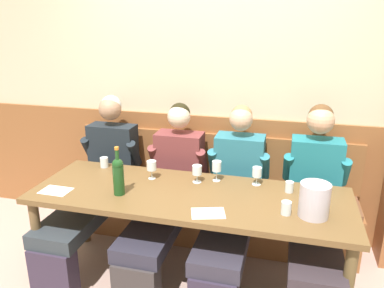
% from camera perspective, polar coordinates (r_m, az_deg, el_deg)
% --- Properties ---
extents(room_wall_back, '(6.80, 0.08, 2.80)m').
position_cam_1_polar(room_wall_back, '(3.37, 3.73, 9.48)').
color(room_wall_back, beige).
rests_on(room_wall_back, ground).
extents(wood_wainscot_panel, '(6.80, 0.03, 1.09)m').
position_cam_1_polar(wood_wainscot_panel, '(3.55, 3.28, -4.44)').
color(wood_wainscot_panel, brown).
rests_on(wood_wainscot_panel, ground).
extents(wall_bench, '(2.54, 0.42, 0.94)m').
position_cam_1_polar(wall_bench, '(3.47, 2.49, -9.75)').
color(wall_bench, brown).
rests_on(wall_bench, ground).
extents(dining_table, '(2.24, 0.78, 0.74)m').
position_cam_1_polar(dining_table, '(2.73, -0.42, -8.92)').
color(dining_table, brown).
rests_on(dining_table, ground).
extents(person_left_seat, '(0.53, 1.21, 1.28)m').
position_cam_1_polar(person_left_seat, '(3.32, -14.14, -5.37)').
color(person_left_seat, '#322739').
rests_on(person_left_seat, ground).
extents(person_center_right_seat, '(0.51, 1.21, 1.24)m').
position_cam_1_polar(person_center_right_seat, '(3.09, -3.63, -6.81)').
color(person_center_right_seat, '#352F2F').
rests_on(person_center_right_seat, ground).
extents(person_center_left_seat, '(0.51, 1.22, 1.25)m').
position_cam_1_polar(person_center_left_seat, '(2.98, 6.13, -7.70)').
color(person_center_left_seat, '#2E2638').
rests_on(person_center_left_seat, ground).
extents(person_right_seat, '(0.50, 1.21, 1.29)m').
position_cam_1_polar(person_right_seat, '(2.97, 18.03, -8.17)').
color(person_right_seat, '#2C313B').
rests_on(person_right_seat, ground).
extents(ice_bucket, '(0.19, 0.19, 0.22)m').
position_cam_1_polar(ice_bucket, '(2.47, 17.90, -8.02)').
color(ice_bucket, '#BDB4C1').
rests_on(ice_bucket, dining_table).
extents(wine_bottle_green_tall, '(0.08, 0.08, 0.35)m').
position_cam_1_polar(wine_bottle_green_tall, '(2.67, -11.00, -4.59)').
color(wine_bottle_green_tall, '#19421A').
rests_on(wine_bottle_green_tall, dining_table).
extents(wine_glass_left_end, '(0.07, 0.07, 0.14)m').
position_cam_1_polar(wine_glass_left_end, '(2.91, -6.09, -3.36)').
color(wine_glass_left_end, silver).
rests_on(wine_glass_left_end, dining_table).
extents(wine_glass_center_front, '(0.07, 0.07, 0.16)m').
position_cam_1_polar(wine_glass_center_front, '(2.86, 3.72, -3.49)').
color(wine_glass_center_front, silver).
rests_on(wine_glass_center_front, dining_table).
extents(wine_glass_right_end, '(0.07, 0.07, 0.14)m').
position_cam_1_polar(wine_glass_right_end, '(2.83, 9.72, -4.31)').
color(wine_glass_right_end, silver).
rests_on(wine_glass_right_end, dining_table).
extents(wine_glass_by_bottle, '(0.07, 0.07, 0.13)m').
position_cam_1_polar(wine_glass_by_bottle, '(2.83, 0.76, -4.01)').
color(wine_glass_by_bottle, silver).
rests_on(wine_glass_by_bottle, dining_table).
extents(water_tumbler_right, '(0.06, 0.06, 0.08)m').
position_cam_1_polar(water_tumbler_right, '(2.78, 14.40, -6.25)').
color(water_tumbler_right, silver).
rests_on(water_tumbler_right, dining_table).
extents(water_tumbler_left, '(0.06, 0.06, 0.09)m').
position_cam_1_polar(water_tumbler_left, '(2.47, 13.95, -9.30)').
color(water_tumbler_left, silver).
rests_on(water_tumbler_left, dining_table).
extents(water_tumbler_center, '(0.07, 0.07, 0.08)m').
position_cam_1_polar(water_tumbler_center, '(3.22, -13.04, -2.69)').
color(water_tumbler_center, silver).
rests_on(water_tumbler_center, dining_table).
extents(tasting_sheet_left_guest, '(0.21, 0.15, 0.00)m').
position_cam_1_polar(tasting_sheet_left_guest, '(2.90, -19.76, -6.61)').
color(tasting_sheet_left_guest, white).
rests_on(tasting_sheet_left_guest, dining_table).
extents(tasting_sheet_right_guest, '(0.24, 0.21, 0.00)m').
position_cam_1_polar(tasting_sheet_right_guest, '(2.43, 2.43, -10.34)').
color(tasting_sheet_right_guest, white).
rests_on(tasting_sheet_right_guest, dining_table).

